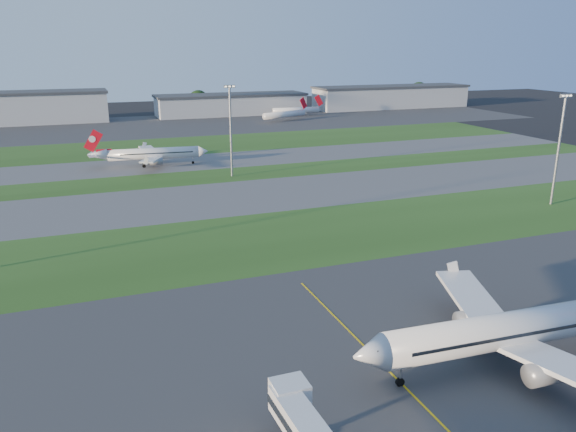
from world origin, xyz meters
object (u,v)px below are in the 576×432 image
airliner_parked (515,330)px  airliner_taxiing (153,154)px  mini_jet_near (285,114)px  mini_jet_far (296,110)px  light_mast_centre (231,125)px  light_mast_east (559,142)px

airliner_parked → airliner_taxiing: size_ratio=1.20×
mini_jet_near → mini_jet_far: same height
light_mast_centre → airliner_parked: bearing=-87.7°
airliner_taxiing → light_mast_centre: light_mast_centre is taller
mini_jet_near → mini_jet_far: 19.82m
mini_jet_far → airliner_parked: bearing=-104.4°
airliner_taxiing → light_mast_centre: (19.19, -23.14, 11.04)m
mini_jet_near → mini_jet_far: bearing=30.3°
airliner_taxiing → mini_jet_near: (77.02, 88.34, -0.49)m
airliner_taxiing → light_mast_east: light_mast_east is taller
mini_jet_near → mini_jet_far: size_ratio=0.96×
mini_jet_far → light_mast_centre: (-70.32, -126.86, 11.53)m
mini_jet_near → light_mast_east: light_mast_east is taller
light_mast_east → light_mast_centre: bearing=138.4°
airliner_taxiing → light_mast_east: (82.19, -79.14, 11.04)m
light_mast_east → mini_jet_far: bearing=87.7°
airliner_parked → mini_jet_near: size_ratio=1.51×
airliner_parked → light_mast_east: (58.62, 52.60, 10.30)m
airliner_parked → mini_jet_near: bearing=79.4°
airliner_parked → light_mast_east: light_mast_east is taller
airliner_parked → mini_jet_far: 244.53m
mini_jet_near → light_mast_centre: 126.11m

